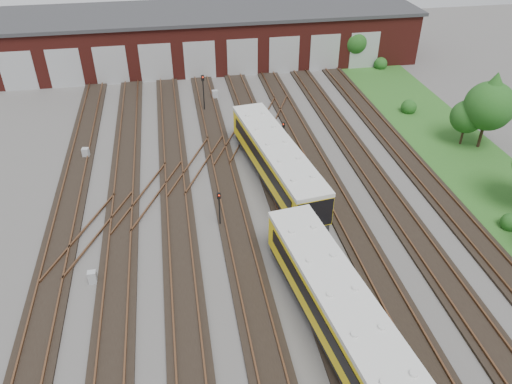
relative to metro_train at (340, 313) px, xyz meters
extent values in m
plane|color=#413F3D|center=(-2.00, 5.57, -1.95)|extent=(120.00, 120.00, 0.00)
cube|color=black|center=(-16.00, 5.57, -1.86)|extent=(2.40, 70.00, 0.18)
cube|color=brown|center=(-16.72, 5.57, -1.69)|extent=(0.10, 70.00, 0.15)
cube|color=brown|center=(-15.28, 5.57, -1.69)|extent=(0.10, 70.00, 0.15)
cube|color=black|center=(-12.00, 5.57, -1.86)|extent=(2.40, 70.00, 0.18)
cube|color=brown|center=(-12.72, 5.57, -1.69)|extent=(0.10, 70.00, 0.15)
cube|color=brown|center=(-11.28, 5.57, -1.69)|extent=(0.10, 70.00, 0.15)
cube|color=black|center=(-8.00, 5.57, -1.86)|extent=(2.40, 70.00, 0.18)
cube|color=brown|center=(-8.72, 5.57, -1.69)|extent=(0.10, 70.00, 0.15)
cube|color=brown|center=(-7.28, 5.57, -1.69)|extent=(0.10, 70.00, 0.15)
cube|color=black|center=(-4.00, 5.57, -1.86)|extent=(2.40, 70.00, 0.18)
cube|color=brown|center=(-4.72, 5.57, -1.69)|extent=(0.10, 70.00, 0.15)
cube|color=brown|center=(-3.28, 5.57, -1.69)|extent=(0.10, 70.00, 0.15)
cube|color=black|center=(0.00, 5.57, -1.86)|extent=(2.40, 70.00, 0.18)
cube|color=brown|center=(-0.72, 5.57, -1.69)|extent=(0.10, 70.00, 0.15)
cube|color=brown|center=(0.72, 5.57, -1.69)|extent=(0.10, 70.00, 0.15)
cube|color=black|center=(4.00, 5.57, -1.86)|extent=(2.40, 70.00, 0.18)
cube|color=brown|center=(3.28, 5.57, -1.69)|extent=(0.10, 70.00, 0.15)
cube|color=brown|center=(4.72, 5.57, -1.69)|extent=(0.10, 70.00, 0.15)
cube|color=black|center=(8.00, 5.57, -1.86)|extent=(2.40, 70.00, 0.18)
cube|color=brown|center=(7.28, 5.57, -1.69)|extent=(0.10, 70.00, 0.15)
cube|color=brown|center=(8.72, 5.57, -1.69)|extent=(0.10, 70.00, 0.15)
cube|color=black|center=(12.00, 5.57, -1.86)|extent=(2.40, 70.00, 0.18)
cube|color=brown|center=(11.28, 5.57, -1.69)|extent=(0.10, 70.00, 0.15)
cube|color=brown|center=(12.72, 5.57, -1.69)|extent=(0.10, 70.00, 0.15)
cube|color=brown|center=(-10.00, 15.57, -1.69)|extent=(5.40, 9.62, 0.15)
cube|color=brown|center=(-6.00, 19.57, -1.69)|extent=(5.40, 9.62, 0.15)
cube|color=brown|center=(-2.00, 23.57, -1.69)|extent=(5.40, 9.62, 0.15)
cube|color=brown|center=(-14.00, 11.57, -1.69)|extent=(5.40, 9.62, 0.15)
cube|color=brown|center=(2.00, 27.57, -1.69)|extent=(5.40, 9.62, 0.15)
cube|color=#531A14|center=(-2.00, 45.57, 1.05)|extent=(50.00, 12.00, 6.00)
cube|color=#2F3032|center=(-2.00, 45.57, 4.20)|extent=(51.00, 12.50, 0.40)
cube|color=#AEB1B4|center=(-24.00, 39.55, 0.25)|extent=(3.60, 0.12, 4.40)
cube|color=#AEB1B4|center=(-19.00, 39.55, 0.25)|extent=(3.60, 0.12, 4.40)
cube|color=#AEB1B4|center=(-14.00, 39.55, 0.25)|extent=(3.60, 0.12, 4.40)
cube|color=#AEB1B4|center=(-9.00, 39.55, 0.25)|extent=(3.60, 0.12, 4.40)
cube|color=#AEB1B4|center=(-4.00, 39.55, 0.25)|extent=(3.60, 0.12, 4.40)
cube|color=#AEB1B4|center=(1.00, 39.55, 0.25)|extent=(3.60, 0.12, 4.40)
cube|color=#AEB1B4|center=(6.00, 39.55, 0.25)|extent=(3.60, 0.12, 4.40)
cube|color=#AEB1B4|center=(11.00, 39.55, 0.25)|extent=(3.60, 0.12, 4.40)
cube|color=#AEB1B4|center=(16.00, 39.55, 0.25)|extent=(3.60, 0.12, 4.40)
cube|color=#1D4B19|center=(17.00, 15.57, -1.92)|extent=(8.00, 55.00, 0.05)
cube|color=black|center=(0.00, 0.00, -1.31)|extent=(4.37, 15.44, 0.61)
cube|color=#D4B80B|center=(0.00, 0.00, 0.11)|extent=(4.67, 15.48, 2.24)
cube|color=silver|center=(0.00, 0.00, 1.39)|extent=(4.77, 15.49, 0.31)
cube|color=black|center=(-1.33, -0.18, 0.37)|extent=(1.86, 13.32, 0.86)
cube|color=black|center=(1.33, 0.18, 0.37)|extent=(1.86, 13.32, 0.86)
cube|color=black|center=(0.00, 16.00, -1.31)|extent=(4.37, 15.44, 0.61)
cube|color=#D4B80B|center=(0.00, 16.00, 0.11)|extent=(4.67, 15.48, 2.24)
cube|color=silver|center=(0.00, 16.00, 1.39)|extent=(4.77, 15.49, 0.31)
cube|color=black|center=(-1.33, 15.82, 0.37)|extent=(1.86, 13.32, 0.86)
cube|color=black|center=(1.33, 16.18, 0.37)|extent=(1.86, 13.32, 0.86)
cylinder|color=black|center=(-5.08, 11.02, -0.78)|extent=(0.09, 0.09, 2.34)
cube|color=black|center=(-5.08, 11.02, 0.63)|extent=(0.25, 0.17, 0.47)
sphere|color=red|center=(-5.08, 10.93, 0.72)|extent=(0.11, 0.11, 0.11)
cylinder|color=black|center=(-0.39, 21.16, -0.83)|extent=(0.10, 0.10, 2.23)
cube|color=black|center=(-0.39, 21.16, 0.53)|extent=(0.28, 0.22, 0.48)
sphere|color=red|center=(-0.39, 21.06, 0.62)|extent=(0.11, 0.11, 0.11)
cylinder|color=black|center=(-4.40, 30.49, -0.32)|extent=(0.11, 0.11, 3.26)
cube|color=black|center=(-4.40, 30.49, 1.60)|extent=(0.30, 0.20, 0.57)
sphere|color=red|center=(-4.40, 30.38, 1.71)|extent=(0.14, 0.14, 0.14)
cylinder|color=black|center=(1.69, 20.88, -0.78)|extent=(0.09, 0.09, 2.34)
cube|color=black|center=(1.69, 20.88, 0.61)|extent=(0.25, 0.20, 0.44)
sphere|color=red|center=(1.69, 20.79, 0.70)|extent=(0.10, 0.10, 0.10)
cube|color=#9EA0A3|center=(-13.44, 6.75, -1.52)|extent=(0.51, 0.43, 0.85)
cube|color=#9EA0A3|center=(-15.41, 22.67, -1.49)|extent=(0.63, 0.56, 0.92)
cube|color=#9EA0A3|center=(0.18, 7.77, -1.40)|extent=(0.75, 0.66, 1.10)
cube|color=#9EA0A3|center=(-3.00, 33.31, -1.46)|extent=(0.63, 0.54, 0.98)
cube|color=#9EA0A3|center=(0.03, 20.54, -1.39)|extent=(0.84, 0.78, 1.12)
cylinder|color=black|center=(15.01, 40.57, -1.11)|extent=(0.22, 0.22, 1.67)
sphere|color=#1A4112|center=(15.01, 40.57, 1.11)|extent=(3.24, 3.24, 3.24)
cone|color=#1A4112|center=(15.01, 40.57, 2.27)|extent=(2.78, 2.78, 2.32)
cylinder|color=black|center=(17.90, 19.21, -1.20)|extent=(0.21, 0.21, 1.49)
sphere|color=#1A4112|center=(17.90, 19.21, 0.79)|extent=(2.90, 2.90, 2.90)
cone|color=#1A4112|center=(17.90, 19.21, 1.83)|extent=(2.49, 2.49, 2.07)
cylinder|color=black|center=(19.20, 18.41, -0.85)|extent=(0.28, 0.28, 2.19)
sphere|color=#1A4112|center=(19.20, 18.41, 2.06)|extent=(4.25, 4.25, 4.25)
cone|color=#1A4112|center=(19.20, 18.41, 3.58)|extent=(3.64, 3.64, 3.04)
sphere|color=#1A4112|center=(14.97, 7.19, -1.28)|extent=(1.34, 1.34, 1.34)
sphere|color=#1A4112|center=(16.13, 26.47, -1.16)|extent=(1.58, 1.58, 1.58)
sphere|color=#1A4112|center=(18.17, 39.10, -1.15)|extent=(1.60, 1.60, 1.60)
camera|label=1|loc=(-7.53, -17.04, 19.87)|focal=35.00mm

